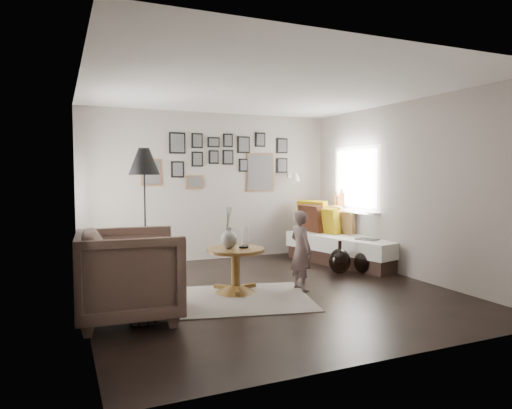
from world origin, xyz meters
name	(u,v)px	position (x,y,z in m)	size (l,w,h in m)	color
ground	(268,291)	(0.00, 0.00, 0.00)	(4.80, 4.80, 0.00)	black
wall_back	(211,186)	(0.00, 2.40, 1.30)	(4.50, 4.50, 0.00)	gray
wall_front	(393,203)	(0.00, -2.40, 1.30)	(4.50, 4.50, 0.00)	gray
wall_left	(82,195)	(-2.25, 0.00, 1.30)	(4.80, 4.80, 0.00)	gray
wall_right	(405,189)	(2.25, 0.00, 1.30)	(4.80, 4.80, 0.00)	gray
ceiling	(268,90)	(0.00, 0.00, 2.60)	(4.80, 4.80, 0.00)	white
door_left	(79,210)	(-2.23, 1.20, 1.05)	(0.00, 2.14, 2.14)	white
window_right	(348,208)	(2.18, 1.34, 0.93)	(0.15, 1.32, 1.30)	white
gallery_wall	(226,162)	(0.29, 2.38, 1.74)	(2.74, 0.03, 1.08)	brown
wall_sconce	(295,177)	(1.55, 2.13, 1.46)	(0.18, 0.36, 0.16)	white
rug	(229,299)	(-0.61, -0.21, 0.01)	(1.97, 1.38, 0.01)	beige
pedestal_table	(236,272)	(-0.43, 0.05, 0.27)	(0.74, 0.74, 0.58)	brown
vase	(229,236)	(-0.51, 0.07, 0.74)	(0.21, 0.21, 0.53)	black
candles	(244,237)	(-0.32, 0.05, 0.72)	(0.13, 0.13, 0.28)	black
daybed	(344,243)	(2.00, 1.20, 0.33)	(1.41, 2.27, 1.04)	black
magazine_on_daybed	(367,239)	(2.00, 0.55, 0.49)	(0.23, 0.32, 0.02)	black
armchair	(130,275)	(-1.82, -0.50, 0.48)	(1.03, 1.06, 0.96)	brown
armchair_cushion	(132,273)	(-1.79, -0.45, 0.48)	(0.43, 0.43, 0.11)	white
floor_lamp	(144,166)	(-1.36, 1.23, 1.63)	(0.44, 0.44, 1.89)	black
magazine_basket	(144,306)	(-1.71, -0.65, 0.18)	(0.34, 0.34, 0.36)	black
demijohn_large	(340,261)	(1.44, 0.48, 0.20)	(0.34, 0.34, 0.50)	black
demijohn_small	(363,262)	(1.79, 0.36, 0.17)	(0.30, 0.30, 0.46)	black
child	(301,250)	(0.41, -0.14, 0.53)	(0.38, 0.25, 1.05)	#6A5654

